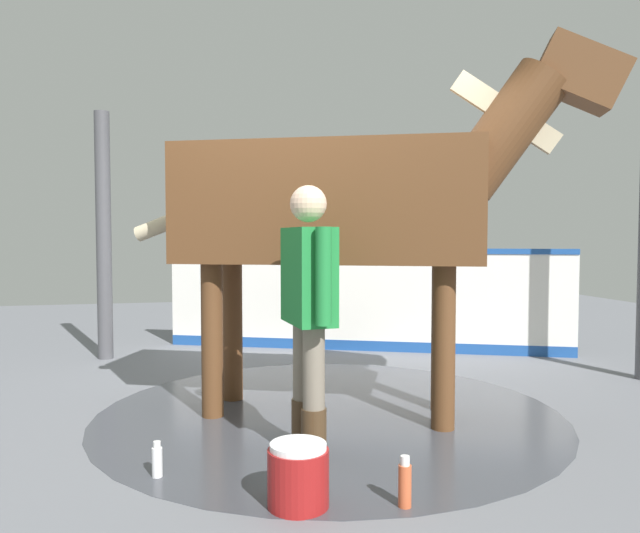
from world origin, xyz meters
TOP-DOWN VIEW (x-y plane):
  - ground_plane at (0.00, 0.00)m, footprint 16.00×16.00m
  - wet_patch at (-0.24, 0.15)m, footprint 3.48×3.48m
  - barrier_wall at (-1.22, -2.18)m, footprint 4.38×1.89m
  - roof_post_far at (1.67, -2.35)m, footprint 0.16×0.16m
  - horse at (-0.37, 0.20)m, footprint 3.41×1.74m
  - handler at (0.09, 1.00)m, footprint 0.26×0.66m
  - wash_bucket at (0.27, 1.65)m, footprint 0.30×0.30m
  - bottle_shampoo at (0.97, 1.13)m, footprint 0.06×0.06m
  - bottle_spray at (-0.24, 1.78)m, footprint 0.07×0.07m

SIDE VIEW (x-z plane):
  - ground_plane at x=0.00m, z-range -0.02..0.00m
  - wet_patch at x=-0.24m, z-range 0.00..0.00m
  - bottle_shampoo at x=0.97m, z-range -0.01..0.19m
  - bottle_spray at x=-0.24m, z-range -0.01..0.25m
  - wash_bucket at x=0.27m, z-range 0.00..0.31m
  - barrier_wall at x=-1.22m, z-range -0.04..1.15m
  - handler at x=0.09m, z-range 0.12..1.75m
  - roof_post_far at x=1.67m, z-range 0.00..2.67m
  - horse at x=-0.37m, z-range 0.21..2.93m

